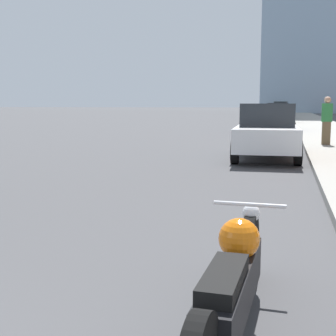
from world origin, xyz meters
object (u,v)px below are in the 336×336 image
object	(u,v)px
parked_car_blue	(278,118)
pedestrian	(327,120)
parked_car_white	(267,131)
motorcycle	(233,282)
parked_car_black	(278,113)
parked_car_silver	(281,111)
parked_car_green	(281,109)

from	to	relation	value
parked_car_blue	pedestrian	world-z (taller)	pedestrian
parked_car_white	pedestrian	world-z (taller)	pedestrian
motorcycle	parked_car_blue	world-z (taller)	parked_car_blue
parked_car_black	parked_car_silver	bearing A→B (deg)	92.68
parked_car_white	parked_car_green	distance (m)	46.72
parked_car_blue	pedestrian	xyz separation A→B (m)	(1.82, -9.51, 0.23)
parked_car_white	pedestrian	size ratio (longest dim) A/B	2.62
parked_car_silver	parked_car_black	bearing A→B (deg)	-89.51
parked_car_black	parked_car_silver	xyz separation A→B (m)	(0.08, 10.20, 0.00)
pedestrian	parked_car_white	bearing A→B (deg)	-118.11
parked_car_blue	parked_car_silver	bearing A→B (deg)	89.72
parked_car_blue	pedestrian	distance (m)	9.68
motorcycle	parked_car_silver	xyz separation A→B (m)	(-0.19, 44.68, 0.47)
parked_car_silver	parked_car_green	xyz separation A→B (m)	(-0.14, 12.77, 0.08)
motorcycle	parked_car_blue	xyz separation A→B (m)	(-0.10, 23.84, 0.41)
parked_car_green	pedestrian	xyz separation A→B (m)	(2.05, -43.12, 0.10)
parked_car_black	parked_car_silver	world-z (taller)	parked_car_silver
parked_car_black	parked_car_green	bearing A→B (deg)	93.28
parked_car_silver	pedestrian	size ratio (longest dim) A/B	2.30
parked_car_blue	parked_car_green	size ratio (longest dim) A/B	1.13
pedestrian	parked_car_blue	bearing A→B (deg)	100.83
motorcycle	parked_car_white	size ratio (longest dim) A/B	0.60
parked_car_white	parked_car_silver	distance (m)	33.95
parked_car_white	parked_car_black	size ratio (longest dim) A/B	1.00
pedestrian	parked_car_silver	bearing A→B (deg)	93.60
parked_car_blue	parked_car_silver	distance (m)	20.84
parked_car_blue	parked_car_black	distance (m)	10.64
parked_car_silver	parked_car_green	distance (m)	12.77
motorcycle	parked_car_black	world-z (taller)	parked_car_black
motorcycle	parked_car_green	bearing A→B (deg)	92.89
motorcycle	parked_car_black	distance (m)	34.49
parked_car_white	parked_car_blue	distance (m)	13.11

